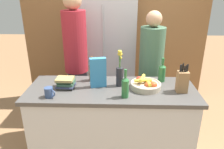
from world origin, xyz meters
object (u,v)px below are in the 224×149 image
fruit_bowl (146,85)px  knife_block (182,81)px  person_at_sink (76,57)px  cereal_box (98,73)px  bottle_vinegar (162,72)px  coffee_mug (49,92)px  refrigerator (108,49)px  flower_vase (120,73)px  bottle_wine (92,71)px  person_in_blue (151,68)px  book_stack (66,82)px  bottle_oil (125,86)px

fruit_bowl → knife_block: 0.36m
person_at_sink → fruit_bowl: bearing=-54.0°
cereal_box → bottle_vinegar: 0.70m
coffee_mug → knife_block: bearing=6.9°
refrigerator → flower_vase: bearing=-81.3°
coffee_mug → bottle_wine: 0.55m
flower_vase → person_at_sink: bearing=138.0°
fruit_bowl → flower_vase: flower_vase is taller
flower_vase → person_in_blue: 0.65m
bottle_vinegar → bottle_wine: size_ratio=0.97×
fruit_bowl → refrigerator: bearing=110.6°
knife_block → book_stack: 1.16m
knife_block → coffee_mug: size_ratio=2.59×
knife_block → person_at_sink: size_ratio=0.16×
flower_vase → cereal_box: bearing=-172.6°
bottle_oil → fruit_bowl: bearing=42.8°
fruit_bowl → flower_vase: bearing=168.0°
knife_block → cereal_box: size_ratio=0.95×
refrigerator → bottle_vinegar: (0.62, -0.96, 0.01)m
book_stack → person_at_sink: person_at_sink is taller
flower_vase → bottle_vinegar: bearing=16.0°
bottle_oil → person_in_blue: (0.34, 0.75, -0.10)m
flower_vase → bottle_oil: (0.05, -0.25, -0.03)m
book_stack → cereal_box: bearing=5.5°
flower_vase → person_in_blue: person_in_blue is taller
person_at_sink → person_in_blue: person_at_sink is taller
bottle_oil → person_in_blue: 0.83m
bottle_vinegar → knife_block: bearing=-59.5°
refrigerator → bottle_oil: size_ratio=7.26×
bottle_wine → person_in_blue: (0.69, 0.37, -0.10)m
refrigerator → bottle_oil: bearing=-80.8°
book_stack → coffee_mug: bearing=-116.3°
book_stack → person_in_blue: person_in_blue is taller
flower_vase → cereal_box: flower_vase is taller
refrigerator → flower_vase: refrigerator is taller
coffee_mug → book_stack: (0.11, 0.22, 0.01)m
fruit_bowl → bottle_vinegar: bottle_vinegar is taller
fruit_bowl → bottle_vinegar: bearing=44.1°
cereal_box → book_stack: 0.35m
refrigerator → knife_block: refrigerator is taller
fruit_bowl → coffee_mug: 0.95m
knife_block → person_at_sink: person_at_sink is taller
refrigerator → coffee_mug: 1.45m
cereal_box → bottle_vinegar: bearing=13.2°
cereal_box → person_in_blue: 0.82m
person_in_blue → cereal_box: bearing=-151.0°
fruit_bowl → bottle_wine: size_ratio=1.14×
refrigerator → bottle_vinegar: size_ratio=7.61×
bottle_oil → person_at_sink: size_ratio=0.15×
fruit_bowl → knife_block: (0.34, -0.07, 0.07)m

